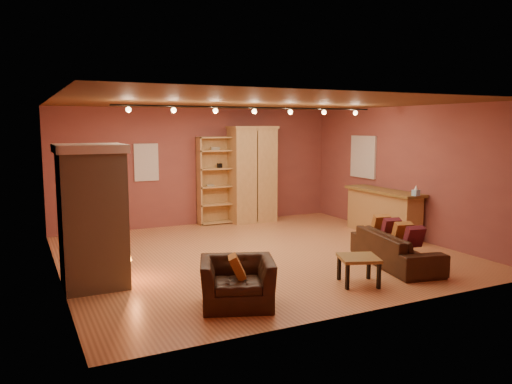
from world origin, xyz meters
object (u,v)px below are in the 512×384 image
armchair (237,274)px  coffee_table (359,261)px  fireplace (93,216)px  loveseat (396,242)px  bookcase (214,180)px  armoire (252,174)px  bar_counter (383,212)px

armchair → coffee_table: 2.01m
fireplace → loveseat: (4.82, -1.11, -0.66)m
bookcase → armoire: armoire is taller
fireplace → bar_counter: size_ratio=1.02×
bookcase → coffee_table: 5.47m
armoire → armchair: size_ratio=2.11×
loveseat → coffee_table: loveseat is taller
bookcase → loveseat: bookcase is taller
bookcase → armchair: bearing=-108.3°
fireplace → armoire: 5.59m
loveseat → armoire: bearing=17.8°
loveseat → armchair: bearing=111.8°
bar_counter → coffee_table: bar_counter is taller
fireplace → bar_counter: bearing=8.3°
bookcase → armchair: size_ratio=1.89×
coffee_table → loveseat: bearing=25.0°
bar_counter → armchair: (-4.66, -2.61, -0.08)m
armoire → bookcase: bearing=168.5°
bookcase → loveseat: bearing=-73.5°
bookcase → armchair: bookcase is taller
fireplace → armchair: (1.58, -1.70, -0.64)m
bar_counter → bookcase: bearing=135.3°
bookcase → coffee_table: bearing=-87.8°
armoire → loveseat: (0.51, -4.66, -0.80)m
armchair → loveseat: bearing=30.8°
armchair → fireplace: bearing=153.4°
bookcase → armchair: 5.76m
bookcase → loveseat: 5.10m
fireplace → bookcase: bearing=47.9°
armchair → bookcase: bearing=92.2°
armchair → coffee_table: size_ratio=1.54×
bookcase → bar_counter: size_ratio=1.02×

